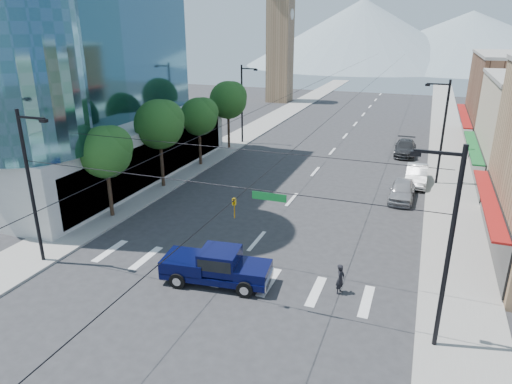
# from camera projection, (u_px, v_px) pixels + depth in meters

# --- Properties ---
(ground) EXTENTS (160.00, 160.00, 0.00)m
(ground) POSITION_uv_depth(u_px,v_px,m) (217.00, 288.00, 24.19)
(ground) COLOR #28282B
(ground) RESTS_ON ground
(sidewalk_left) EXTENTS (4.00, 120.00, 0.15)m
(sidewalk_left) POSITION_uv_depth(u_px,v_px,m) (261.00, 126.00, 63.31)
(sidewalk_left) COLOR gray
(sidewalk_left) RESTS_ON ground
(sidewalk_right) EXTENTS (4.00, 120.00, 0.15)m
(sidewalk_right) POSITION_uv_depth(u_px,v_px,m) (447.00, 140.00, 55.39)
(sidewalk_right) COLOR gray
(sidewalk_right) RESTS_ON ground
(office_tower) EXTENTS (29.50, 27.00, 30.00)m
(office_tower) POSITION_uv_depth(u_px,v_px,m) (9.00, 9.00, 40.09)
(office_tower) COLOR #B7B7B2
(office_tower) RESTS_ON ground
(clock_tower) EXTENTS (4.80, 4.80, 20.40)m
(clock_tower) POSITION_uv_depth(u_px,v_px,m) (280.00, 41.00, 80.53)
(clock_tower) COLOR #8C6B4C
(clock_tower) RESTS_ON ground
(mountain_left) EXTENTS (80.00, 80.00, 22.00)m
(mountain_left) POSITION_uv_depth(u_px,v_px,m) (362.00, 33.00, 157.32)
(mountain_left) COLOR gray
(mountain_left) RESTS_ON ground
(mountain_right) EXTENTS (90.00, 90.00, 18.00)m
(mountain_right) POSITION_uv_depth(u_px,v_px,m) (470.00, 39.00, 155.24)
(mountain_right) COLOR gray
(mountain_right) RESTS_ON ground
(tree_near) EXTENTS (3.65, 3.64, 6.71)m
(tree_near) POSITION_uv_depth(u_px,v_px,m) (107.00, 150.00, 31.50)
(tree_near) COLOR black
(tree_near) RESTS_ON ground
(tree_midnear) EXTENTS (4.09, 4.09, 7.52)m
(tree_midnear) POSITION_uv_depth(u_px,v_px,m) (161.00, 123.00, 37.45)
(tree_midnear) COLOR black
(tree_midnear) RESTS_ON ground
(tree_midfar) EXTENTS (3.65, 3.64, 6.71)m
(tree_midfar) POSITION_uv_depth(u_px,v_px,m) (200.00, 115.00, 43.81)
(tree_midfar) COLOR black
(tree_midfar) RESTS_ON ground
(tree_far) EXTENTS (4.09, 4.09, 7.52)m
(tree_far) POSITION_uv_depth(u_px,v_px,m) (229.00, 99.00, 49.77)
(tree_far) COLOR black
(tree_far) RESTS_ON ground
(signal_rig) EXTENTS (21.80, 0.20, 9.00)m
(signal_rig) POSITION_uv_depth(u_px,v_px,m) (209.00, 215.00, 21.66)
(signal_rig) COLOR black
(signal_rig) RESTS_ON ground
(lamp_pole_nw) EXTENTS (2.00, 0.25, 9.00)m
(lamp_pole_nw) POSITION_uv_depth(u_px,v_px,m) (243.00, 101.00, 52.41)
(lamp_pole_nw) COLOR black
(lamp_pole_nw) RESTS_ON ground
(lamp_pole_ne) EXTENTS (2.00, 0.25, 9.00)m
(lamp_pole_ne) POSITION_uv_depth(u_px,v_px,m) (442.00, 129.00, 38.33)
(lamp_pole_ne) COLOR black
(lamp_pole_ne) RESTS_ON ground
(pickup_truck) EXTENTS (6.09, 2.84, 1.99)m
(pickup_truck) POSITION_uv_depth(u_px,v_px,m) (216.00, 265.00, 24.34)
(pickup_truck) COLOR #070A35
(pickup_truck) RESTS_ON ground
(pedestrian) EXTENTS (0.51, 0.67, 1.64)m
(pedestrian) POSITION_uv_depth(u_px,v_px,m) (340.00, 279.00, 23.47)
(pedestrian) COLOR black
(pedestrian) RESTS_ON ground
(parked_car_near) EXTENTS (1.96, 4.69, 1.59)m
(parked_car_near) POSITION_uv_depth(u_px,v_px,m) (402.00, 190.00, 36.17)
(parked_car_near) COLOR #9C9B9F
(parked_car_near) RESTS_ON ground
(parked_car_mid) EXTENTS (1.79, 5.04, 1.66)m
(parked_car_mid) POSITION_uv_depth(u_px,v_px,m) (417.00, 175.00, 39.79)
(parked_car_mid) COLOR silver
(parked_car_mid) RESTS_ON ground
(parked_car_far) EXTENTS (2.33, 5.45, 1.57)m
(parked_car_far) POSITION_uv_depth(u_px,v_px,m) (405.00, 148.00, 48.89)
(parked_car_far) COLOR #2F2F31
(parked_car_far) RESTS_ON ground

